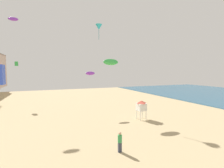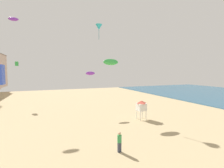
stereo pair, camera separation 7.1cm
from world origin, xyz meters
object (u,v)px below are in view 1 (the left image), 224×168
kite_green_box (16,64)px  kite_flyer (120,141)px  kite_purple_parafoil_2 (13,19)px  kite_cyan_delta (99,27)px  lifeguard_stand (141,106)px  kite_green_parafoil (111,62)px  kite_purple_parafoil (90,73)px

kite_green_box → kite_flyer: bearing=-66.0°
kite_flyer → kite_purple_parafoil_2: 23.40m
kite_cyan_delta → kite_green_box: 17.69m
lifeguard_stand → kite_green_box: 24.47m
lifeguard_stand → kite_green_box: bearing=125.2°
lifeguard_stand → kite_green_parafoil: size_ratio=1.14×
lifeguard_stand → kite_cyan_delta: size_ratio=1.13×
kite_green_parafoil → kite_purple_parafoil_2: size_ratio=1.64×
kite_cyan_delta → kite_purple_parafoil_2: (-11.85, 4.37, 1.04)m
kite_green_parafoil → lifeguard_stand: bearing=-39.4°
kite_cyan_delta → kite_green_box: (-12.70, 11.16, -5.22)m
lifeguard_stand → kite_green_box: kite_green_box is taller
kite_flyer → kite_purple_parafoil_2: bearing=-132.4°
kite_purple_parafoil → kite_green_parafoil: kite_green_parafoil is taller
kite_cyan_delta → kite_purple_parafoil: bearing=152.7°
kite_purple_parafoil → kite_purple_parafoil_2: bearing=160.6°
kite_flyer → kite_cyan_delta: bearing=-172.8°
lifeguard_stand → kite_green_parafoil: kite_green_parafoil is taller
kite_flyer → kite_purple_parafoil_2: (-9.58, 16.68, 13.31)m
kite_cyan_delta → kite_green_parafoil: 6.08m
kite_purple_parafoil → kite_purple_parafoil_2: 13.81m
lifeguard_stand → kite_purple_parafoil_2: kite_purple_parafoil_2 is taller
kite_green_box → kite_purple_parafoil_2: (0.85, -6.78, 6.26)m
kite_flyer → kite_green_parafoil: (3.13, 9.64, 6.89)m
kite_purple_parafoil → kite_green_parafoil: bearing=-57.7°
lifeguard_stand → kite_cyan_delta: kite_cyan_delta is taller
kite_purple_parafoil → kite_green_box: 15.66m
kite_purple_parafoil → kite_green_box: bearing=137.5°
kite_green_box → kite_green_parafoil: kite_green_box is taller
kite_green_parafoil → kite_purple_parafoil_2: bearing=151.0°
lifeguard_stand → kite_cyan_delta: (-4.21, 5.43, 11.36)m
kite_green_box → kite_green_parafoil: bearing=-45.6°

